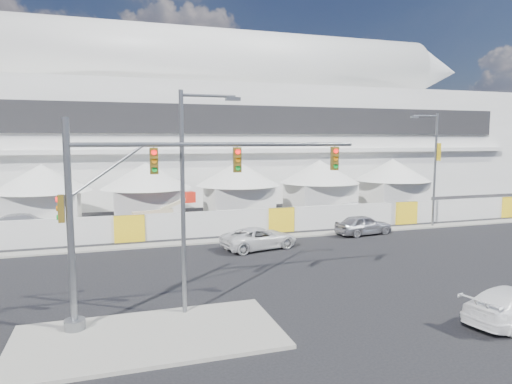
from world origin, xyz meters
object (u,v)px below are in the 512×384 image
object	(u,v)px
lot_car_a	(358,210)
streetlight_median	(189,187)
pickup_curb	(259,238)
lot_car_c	(25,223)
traffic_mast	(137,209)
streetlight_curb	(433,162)
boom_lift	(148,224)
sedan_silver	(363,225)
lot_car_b	(468,206)

from	to	relation	value
lot_car_a	streetlight_median	xyz separation A→B (m)	(-19.68, -19.61, 4.81)
pickup_curb	lot_car_c	bearing A→B (deg)	43.94
pickup_curb	traffic_mast	distance (m)	14.64
streetlight_curb	boom_lift	size ratio (longest dim) A/B	1.49
sedan_silver	lot_car_c	xyz separation A→B (m)	(-25.76, 8.89, -0.01)
sedan_silver	lot_car_c	distance (m)	27.25
streetlight_curb	traffic_mast	bearing A→B (deg)	-150.94
lot_car_c	pickup_curb	bearing A→B (deg)	-125.02
lot_car_c	traffic_mast	world-z (taller)	traffic_mast
lot_car_b	boom_lift	bearing A→B (deg)	88.33
streetlight_median	lot_car_a	bearing A→B (deg)	44.90
sedan_silver	lot_car_a	size ratio (longest dim) A/B	1.05
streetlight_curb	boom_lift	world-z (taller)	streetlight_curb
lot_car_b	streetlight_curb	size ratio (longest dim) A/B	0.43
streetlight_curb	boom_lift	bearing A→B (deg)	170.58
lot_car_c	sedan_silver	bearing A→B (deg)	-110.56
lot_car_a	streetlight_curb	xyz separation A→B (m)	(3.55, -6.03, 4.92)
lot_car_b	boom_lift	world-z (taller)	boom_lift
lot_car_b	lot_car_c	size ratio (longest dim) A/B	0.78
traffic_mast	boom_lift	distance (m)	18.52
sedan_silver	streetlight_median	size ratio (longest dim) A/B	0.50
traffic_mast	streetlight_median	size ratio (longest dim) A/B	1.31
lot_car_a	lot_car_c	world-z (taller)	lot_car_c
lot_car_a	lot_car_c	bearing A→B (deg)	90.27
streetlight_curb	boom_lift	xyz separation A→B (m)	(-23.63, 3.92, -4.79)
lot_car_a	lot_car_c	distance (m)	29.55
lot_car_a	boom_lift	size ratio (longest dim) A/B	0.68
lot_car_b	streetlight_median	xyz separation A→B (m)	(-31.93, -18.75, 4.82)
streetlight_median	boom_lift	distance (m)	18.13
pickup_curb	lot_car_c	distance (m)	19.66
pickup_curb	boom_lift	bearing A→B (deg)	32.51
lot_car_c	lot_car_a	bearing A→B (deg)	-94.99
pickup_curb	traffic_mast	bearing A→B (deg)	129.15
streetlight_median	boom_lift	size ratio (longest dim) A/B	1.44
sedan_silver	streetlight_curb	bearing A→B (deg)	-89.00
lot_car_a	boom_lift	xyz separation A→B (m)	(-20.08, -2.11, 0.13)
lot_car_b	lot_car_c	xyz separation A→B (m)	(-41.74, 2.64, 0.07)
streetlight_median	streetlight_curb	world-z (taller)	streetlight_curb
sedan_silver	streetlight_median	bearing A→B (deg)	120.64
pickup_curb	lot_car_a	distance (m)	15.93
lot_car_b	streetlight_median	size ratio (longest dim) A/B	0.45
lot_car_a	lot_car_c	xyz separation A→B (m)	(-29.49, 1.78, 0.06)
sedan_silver	boom_lift	xyz separation A→B (m)	(-16.35, 5.00, 0.06)
lot_car_b	streetlight_curb	distance (m)	11.26
pickup_curb	streetlight_median	bearing A→B (deg)	135.43
sedan_silver	lot_car_b	xyz separation A→B (m)	(15.98, 6.25, -0.08)
lot_car_c	streetlight_curb	bearing A→B (deg)	-104.82
lot_car_b	traffic_mast	size ratio (longest dim) A/B	0.34
pickup_curb	boom_lift	distance (m)	9.86
lot_car_a	lot_car_b	world-z (taller)	lot_car_a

